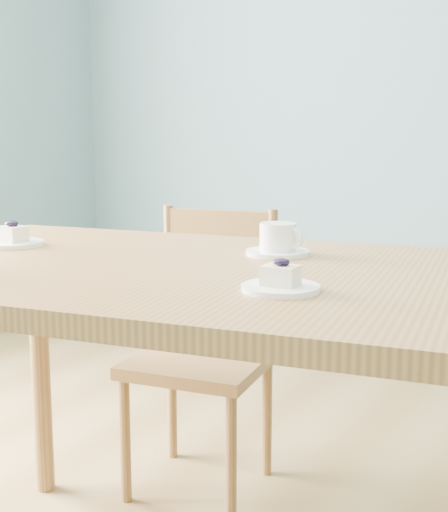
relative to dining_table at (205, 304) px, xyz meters
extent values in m
cube|color=olive|center=(0.00, 0.00, 0.06)|extent=(1.69, 1.15, 0.04)
cylinder|color=olive|center=(-0.77, 0.25, -0.36)|extent=(0.06, 0.06, 0.79)
cube|color=olive|center=(-0.36, 0.51, -0.34)|extent=(0.46, 0.45, 0.04)
cylinder|color=olive|center=(-0.50, 0.33, -0.56)|extent=(0.03, 0.03, 0.39)
cylinder|color=olive|center=(-0.16, 0.38, -0.56)|extent=(0.03, 0.03, 0.39)
cylinder|color=olive|center=(-0.56, 0.65, -0.56)|extent=(0.03, 0.03, 0.39)
cylinder|color=olive|center=(-0.22, 0.70, -0.56)|extent=(0.03, 0.03, 0.39)
cylinder|color=olive|center=(-0.57, 0.65, -0.10)|extent=(0.03, 0.03, 0.45)
cylinder|color=olive|center=(-0.21, 0.72, -0.10)|extent=(0.03, 0.03, 0.45)
cube|color=olive|center=(-0.39, 0.68, 0.03)|extent=(0.34, 0.08, 0.17)
cylinder|color=olive|center=(-0.47, 0.67, -0.19)|extent=(0.01, 0.01, 0.27)
cylinder|color=olive|center=(-0.39, 0.68, -0.19)|extent=(0.01, 0.01, 0.27)
cylinder|color=olive|center=(-0.30, 0.70, -0.19)|extent=(0.01, 0.01, 0.27)
cylinder|color=white|center=(0.25, -0.13, 0.09)|extent=(0.14, 0.14, 0.01)
cube|color=#F6E2BD|center=(0.25, -0.13, 0.11)|extent=(0.07, 0.05, 0.04)
ellipsoid|color=black|center=(0.25, -0.13, 0.14)|extent=(0.03, 0.03, 0.01)
sphere|color=black|center=(0.26, -0.12, 0.14)|extent=(0.01, 0.01, 0.01)
sphere|color=black|center=(0.24, -0.12, 0.14)|extent=(0.01, 0.01, 0.01)
sphere|color=black|center=(0.25, -0.14, 0.14)|extent=(0.01, 0.01, 0.01)
cylinder|color=white|center=(-0.57, -0.02, 0.09)|extent=(0.15, 0.15, 0.01)
cube|color=#F6E2BD|center=(-0.57, -0.02, 0.11)|extent=(0.07, 0.06, 0.04)
ellipsoid|color=black|center=(-0.57, -0.02, 0.14)|extent=(0.03, 0.03, 0.01)
sphere|color=black|center=(-0.56, -0.01, 0.14)|extent=(0.01, 0.01, 0.01)
sphere|color=black|center=(-0.58, -0.01, 0.14)|extent=(0.01, 0.01, 0.01)
sphere|color=black|center=(-0.56, -0.02, 0.14)|extent=(0.01, 0.01, 0.01)
cylinder|color=white|center=(0.06, 0.21, 0.09)|extent=(0.15, 0.15, 0.01)
cylinder|color=white|center=(0.06, 0.21, 0.13)|extent=(0.09, 0.09, 0.06)
cylinder|color=#966C43|center=(0.06, 0.21, 0.15)|extent=(0.07, 0.07, 0.00)
torus|color=white|center=(0.11, 0.21, 0.13)|extent=(0.05, 0.01, 0.05)
camera|label=1|loc=(0.81, -1.25, 0.36)|focal=50.00mm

